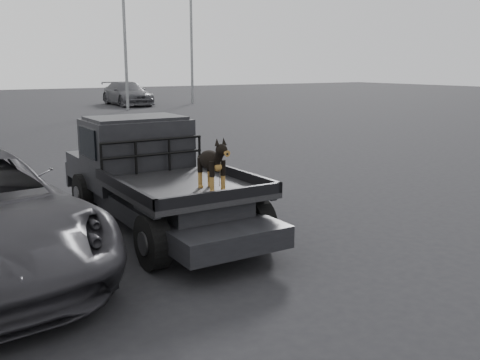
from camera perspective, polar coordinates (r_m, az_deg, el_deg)
ground at (r=7.41m, az=1.67°, el=-9.14°), size 120.00×120.00×0.00m
flatbed_ute at (r=9.06m, az=-8.62°, el=-2.24°), size 2.00×5.40×0.92m
ute_cab at (r=9.75m, az=-11.01°, el=4.09°), size 1.72×1.30×0.88m
headache_rack at (r=9.09m, az=-9.27°, el=2.53°), size 1.80×0.08×0.55m
dog at (r=7.70m, az=-3.08°, el=1.67°), size 0.32×0.60×0.74m
distant_car_b at (r=37.95m, az=-11.95°, el=9.02°), size 2.28×5.50×1.59m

